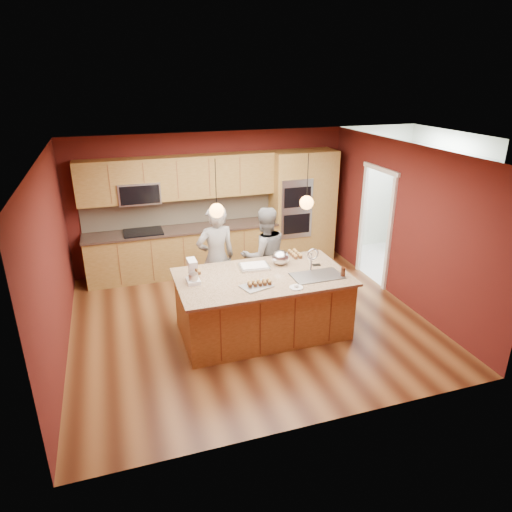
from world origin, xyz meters
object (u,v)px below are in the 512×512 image
object	(u,v)px
island	(263,303)
stand_mixer	(193,273)
person_left	(216,258)
person_right	(264,256)
mixing_bowl	(281,258)

from	to	relation	value
island	stand_mixer	xyz separation A→B (m)	(-1.04, 0.10, 0.61)
person_left	island	bearing A→B (deg)	110.43
person_right	stand_mixer	bearing A→B (deg)	29.46
person_right	mixing_bowl	xyz separation A→B (m)	(0.05, -0.63, 0.20)
person_right	stand_mixer	distance (m)	1.65
person_left	stand_mixer	distance (m)	1.04
island	person_right	xyz separation A→B (m)	(0.34, 0.97, 0.37)
person_left	mixing_bowl	bearing A→B (deg)	138.07
mixing_bowl	person_right	bearing A→B (deg)	94.55
person_right	stand_mixer	xyz separation A→B (m)	(-1.38, -0.87, 0.24)
person_right	mixing_bowl	bearing A→B (deg)	91.98
stand_mixer	mixing_bowl	distance (m)	1.45
person_left	stand_mixer	bearing A→B (deg)	51.20
island	person_right	size ratio (longest dim) A/B	1.50
stand_mixer	mixing_bowl	world-z (taller)	stand_mixer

